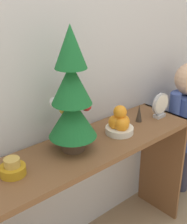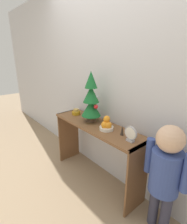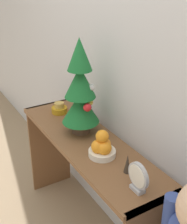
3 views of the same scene
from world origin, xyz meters
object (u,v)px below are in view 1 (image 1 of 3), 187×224
at_px(mini_tree, 72,95).
at_px(fruit_bowl, 120,123).
at_px(child_figure, 186,118).
at_px(singing_bowl, 13,168).
at_px(figurine, 139,113).
at_px(desk_clock, 160,106).

relative_size(mini_tree, fruit_bowl, 3.75).
relative_size(fruit_bowl, child_figure, 0.16).
height_order(mini_tree, child_figure, mini_tree).
bearing_deg(singing_bowl, figurine, -0.02).
relative_size(figurine, child_figure, 0.10).
xyz_separation_m(mini_tree, figurine, (0.50, 0.00, -0.23)).
distance_m(fruit_bowl, child_figure, 0.73).
bearing_deg(singing_bowl, child_figure, -0.72).
bearing_deg(fruit_bowl, mini_tree, 174.43).
relative_size(singing_bowl, child_figure, 0.11).
distance_m(figurine, child_figure, 0.54).
relative_size(singing_bowl, desk_clock, 0.73).
height_order(fruit_bowl, desk_clock, fruit_bowl).
bearing_deg(desk_clock, child_figure, 4.43).
relative_size(singing_bowl, figurine, 1.06).
distance_m(mini_tree, figurine, 0.55).
xyz_separation_m(mini_tree, singing_bowl, (-0.33, 0.00, -0.26)).
height_order(desk_clock, figurine, desk_clock).
xyz_separation_m(fruit_bowl, desk_clock, (0.34, -0.01, 0.02)).
relative_size(fruit_bowl, figurine, 1.53).
height_order(fruit_bowl, child_figure, child_figure).
distance_m(singing_bowl, desk_clock, 0.98).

